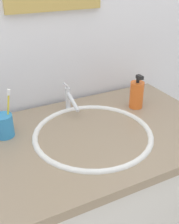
{
  "coord_description": "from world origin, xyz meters",
  "views": [
    {
      "loc": [
        -0.45,
        -0.87,
        1.5
      ],
      "look_at": [
        0.01,
        0.02,
        0.96
      ],
      "focal_mm": 44.76,
      "sensor_mm": 36.0,
      "label": 1
    }
  ],
  "objects_px": {
    "toothbrush_yellow": "(8,109)",
    "soap_dispenser": "(137,94)",
    "faucet": "(70,99)",
    "toothbrush_cup": "(4,126)"
  },
  "relations": [
    {
      "from": "soap_dispenser",
      "to": "toothbrush_yellow",
      "type": "bearing_deg",
      "value": 177.24
    },
    {
      "from": "toothbrush_cup",
      "to": "soap_dispenser",
      "type": "distance_m",
      "value": 0.63
    },
    {
      "from": "toothbrush_cup",
      "to": "toothbrush_yellow",
      "type": "bearing_deg",
      "value": -1.05
    },
    {
      "from": "faucet",
      "to": "soap_dispenser",
      "type": "relative_size",
      "value": 0.95
    },
    {
      "from": "faucet",
      "to": "toothbrush_cup",
      "type": "xyz_separation_m",
      "value": [
        -0.32,
        -0.08,
        -0.01
      ]
    },
    {
      "from": "toothbrush_cup",
      "to": "toothbrush_yellow",
      "type": "height_order",
      "value": "toothbrush_yellow"
    },
    {
      "from": "toothbrush_yellow",
      "to": "soap_dispenser",
      "type": "bearing_deg",
      "value": -2.76
    },
    {
      "from": "faucet",
      "to": "soap_dispenser",
      "type": "xyz_separation_m",
      "value": [
        0.3,
        -0.11,
        0.01
      ]
    },
    {
      "from": "toothbrush_yellow",
      "to": "faucet",
      "type": "bearing_deg",
      "value": 15.66
    },
    {
      "from": "faucet",
      "to": "toothbrush_cup",
      "type": "height_order",
      "value": "faucet"
    }
  ]
}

